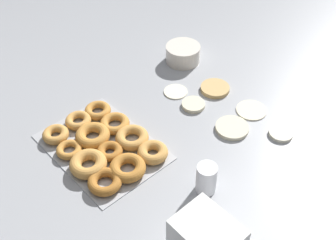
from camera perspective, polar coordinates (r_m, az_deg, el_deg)
ground_plane at (r=1.46m, az=4.87°, el=-1.04°), size 3.00×3.00×0.00m
pancake_0 at (r=1.61m, az=6.39°, el=4.28°), size 0.11×0.11×0.02m
pancake_1 at (r=1.47m, az=15.05°, el=-1.74°), size 0.08×0.08×0.01m
pancake_2 at (r=1.54m, az=11.24°, el=1.39°), size 0.11×0.11×0.01m
pancake_3 at (r=1.46m, az=8.68°, el=-1.05°), size 0.11×0.11×0.01m
pancake_4 at (r=1.53m, az=3.45°, el=2.09°), size 0.08×0.08×0.01m
pancake_5 at (r=1.59m, az=1.04°, el=3.93°), size 0.09×0.09×0.01m
donut_tray at (r=1.38m, az=-8.57°, el=-3.48°), size 0.40×0.29×0.04m
batter_bowl at (r=1.74m, az=2.04°, el=8.98°), size 0.14×0.14×0.07m
paper_cup at (r=1.24m, az=5.21°, el=-7.91°), size 0.06×0.06×0.10m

